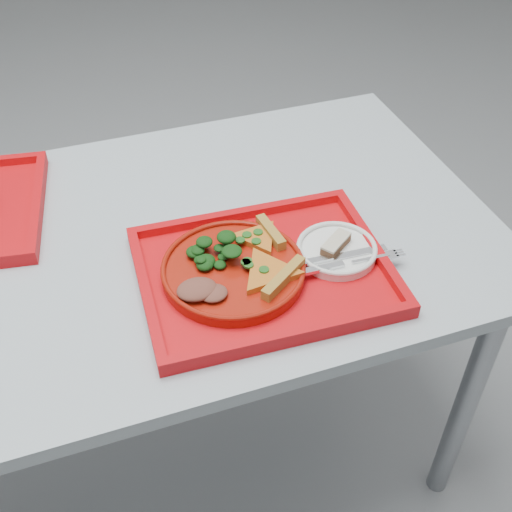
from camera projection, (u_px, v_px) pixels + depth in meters
The scene contains 12 objects.
ground at pixel (140, 461), 1.73m from camera, with size 10.00×10.00×0.00m, color gray.
table at pixel (99, 282), 1.28m from camera, with size 1.60×0.80×0.75m.
tray_main at pixel (264, 274), 1.18m from camera, with size 0.45×0.35×0.01m, color red.
dinner_plate at pixel (233, 271), 1.16m from camera, with size 0.26×0.26×0.02m, color #951609.
side_plate at pixel (336, 252), 1.20m from camera, with size 0.15×0.15×0.01m, color white.
pizza_slice_a at pixel (268, 270), 1.13m from camera, with size 0.13×0.11×0.02m, color gold, non-canonical shape.
pizza_slice_b at pixel (258, 236), 1.20m from camera, with size 0.11×0.09×0.02m, color gold, non-canonical shape.
salad_heap at pixel (214, 247), 1.16m from camera, with size 0.08×0.07×0.04m, color black.
meat_portion at pixel (197, 289), 1.10m from camera, with size 0.07×0.06×0.02m, color brown.
dessert_bar at pixel (336, 244), 1.19m from camera, with size 0.07×0.06×0.02m.
knife at pixel (340, 256), 1.18m from camera, with size 0.18×0.02×0.01m, color silver.
fork at pixel (351, 262), 1.17m from camera, with size 0.18×0.02×0.01m, color silver.
Camera 1 is at (-0.01, -0.97, 1.57)m, focal length 45.00 mm.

